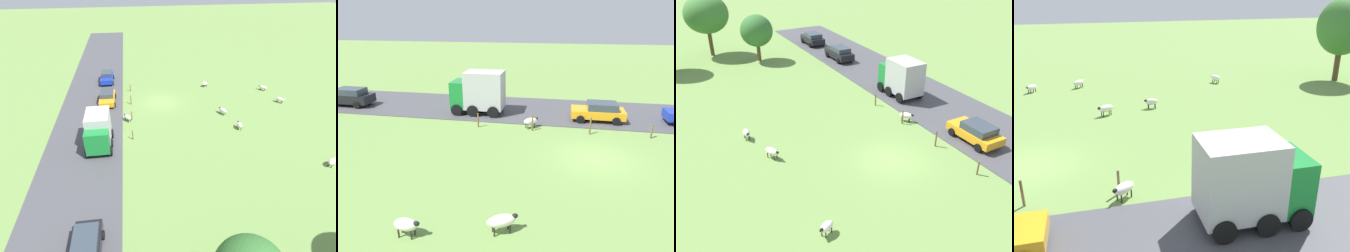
{
  "view_description": "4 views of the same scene",
  "coord_description": "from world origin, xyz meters",
  "views": [
    {
      "loc": [
        3.6,
        33.68,
        17.36
      ],
      "look_at": [
        -0.02,
        7.21,
        0.64
      ],
      "focal_mm": 29.74,
      "sensor_mm": 36.0,
      "label": 1
    },
    {
      "loc": [
        -16.71,
        2.41,
        8.08
      ],
      "look_at": [
        2.06,
        5.86,
        0.96
      ],
      "focal_mm": 31.64,
      "sensor_mm": 36.0,
      "label": 2
    },
    {
      "loc": [
        -13.46,
        -17.7,
        14.49
      ],
      "look_at": [
        -1.35,
        4.66,
        0.92
      ],
      "focal_mm": 39.48,
      "sensor_mm": 36.0,
      "label": 3
    },
    {
      "loc": [
        19.24,
        3.38,
        9.18
      ],
      "look_at": [
        -1.98,
        8.78,
        0.74
      ],
      "focal_mm": 39.39,
      "sensor_mm": 36.0,
      "label": 4
    }
  ],
  "objects": [
    {
      "name": "ground_plane",
      "position": [
        0.0,
        0.0,
        0.0
      ],
      "size": [
        160.0,
        160.0,
        0.0
      ],
      "primitive_type": "plane",
      "color": "#6B8E47"
    },
    {
      "name": "sheep_1",
      "position": [
        4.51,
        4.4,
        0.56
      ],
      "size": [
        1.09,
        1.2,
        0.82
      ],
      "color": "white",
      "rests_on": "ground_plane"
    },
    {
      "name": "sheep_2",
      "position": [
        -15.37,
        -1.84,
        0.48
      ],
      "size": [
        1.15,
        1.05,
        0.73
      ],
      "color": "silver",
      "rests_on": "ground_plane"
    },
    {
      "name": "sheep_3",
      "position": [
        -8.22,
        7.89,
        0.54
      ],
      "size": [
        0.52,
        1.08,
        0.8
      ],
      "color": "silver",
      "rests_on": "ground_plane"
    },
    {
      "name": "sheep_4",
      "position": [
        -7.36,
        4.3,
        0.56
      ],
      "size": [
        0.97,
        1.29,
        0.82
      ],
      "color": "silver",
      "rests_on": "ground_plane"
    },
    {
      "name": "sheep_5",
      "position": [
        -14.61,
        15.43,
        0.51
      ],
      "size": [
        1.08,
        0.99,
        0.78
      ],
      "color": "white",
      "rests_on": "ground_plane"
    },
    {
      "name": "sheep_6",
      "position": [
        -15.99,
        2.29,
        0.52
      ],
      "size": [
        1.13,
        1.21,
        0.76
      ],
      "color": "silver",
      "rests_on": "ground_plane"
    },
    {
      "name": "tree_0",
      "position": [
        -12.64,
        27.63,
        5.29
      ],
      "size": [
        4.81,
        4.81,
        8.05
      ],
      "color": "brown",
      "rests_on": "ground_plane"
    },
    {
      "name": "fence_post_1",
      "position": [
        4.0,
        0.05,
        0.65
      ],
      "size": [
        0.12,
        0.12,
        1.29
      ],
      "primitive_type": "cylinder",
      "color": "brown",
      "rests_on": "ground_plane"
    },
    {
      "name": "fence_post_2",
      "position": [
        4.0,
        4.22,
        0.61
      ],
      "size": [
        0.12,
        0.12,
        1.21
      ],
      "primitive_type": "cylinder",
      "color": "brown",
      "rests_on": "ground_plane"
    },
    {
      "name": "fence_post_3",
      "position": [
        4.0,
        8.4,
        0.56
      ],
      "size": [
        0.12,
        0.12,
        1.11
      ],
      "primitive_type": "cylinder",
      "color": "brown",
      "rests_on": "ground_plane"
    },
    {
      "name": "truck_0",
      "position": [
        7.42,
        9.19,
        1.95
      ],
      "size": [
        2.62,
        4.42,
        3.63
      ],
      "color": "#197F33",
      "rests_on": "road_strip"
    }
  ]
}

